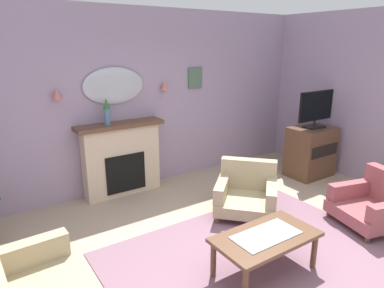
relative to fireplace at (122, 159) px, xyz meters
The scene contains 14 objects.
floor 2.86m from the fireplace, 78.85° to the right, with size 7.30×6.83×0.10m, color tan.
wall_back 1.05m from the fireplace, 22.28° to the left, with size 7.30×0.10×2.88m, color #9E8CA8.
patterned_rug 2.66m from the fireplace, 78.00° to the right, with size 3.20×2.40×0.01m, color #7F5B6B.
fireplace is the anchor object (origin of this frame).
mantel_vase_left 0.83m from the fireplace, behind, with size 0.10×0.10×0.40m.
wall_mirror 1.15m from the fireplace, 90.00° to the left, with size 0.96×0.06×0.56m, color #B2BCC6.
wall_sconce_left 1.38m from the fireplace, behind, with size 0.14×0.14×0.14m, color #D17066.
wall_sconce_right 1.38m from the fireplace, ahead, with size 0.14×0.14×0.14m, color #D17066.
framed_picture 1.91m from the fireplace, ahead, with size 0.28×0.03×0.36m, color #4C6B56.
coffee_table 2.75m from the fireplace, 80.88° to the right, with size 1.10×0.60×0.45m.
armchair_near_fireplace 2.01m from the fireplace, 52.62° to the right, with size 1.15×1.14×0.71m.
armchair_in_corner 3.68m from the fireplace, 49.63° to the right, with size 1.00×0.98×0.71m.
tv_cabinet 3.35m from the fireplace, 20.26° to the right, with size 0.80×0.57×0.90m.
tv_flatscreen 3.42m from the fireplace, 20.59° to the right, with size 0.84×0.24×0.65m.
Camera 1 is at (-2.45, -2.11, 2.32)m, focal length 31.92 mm.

